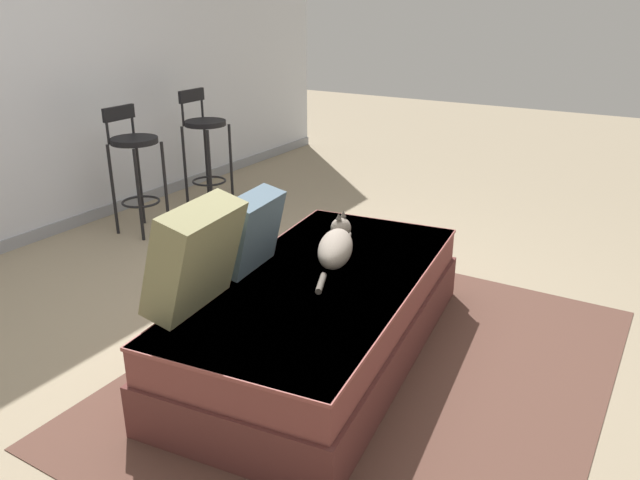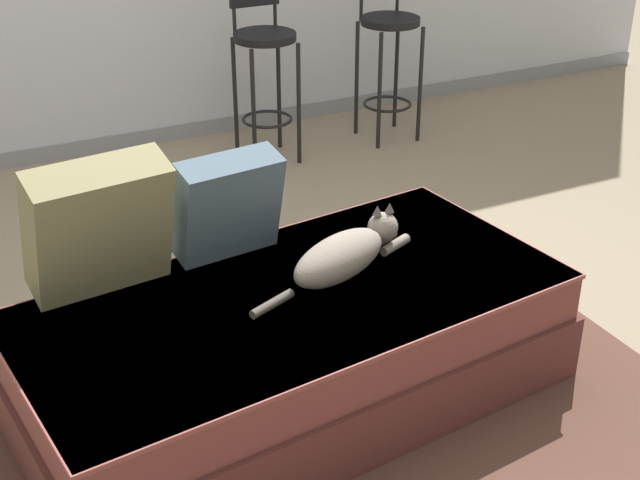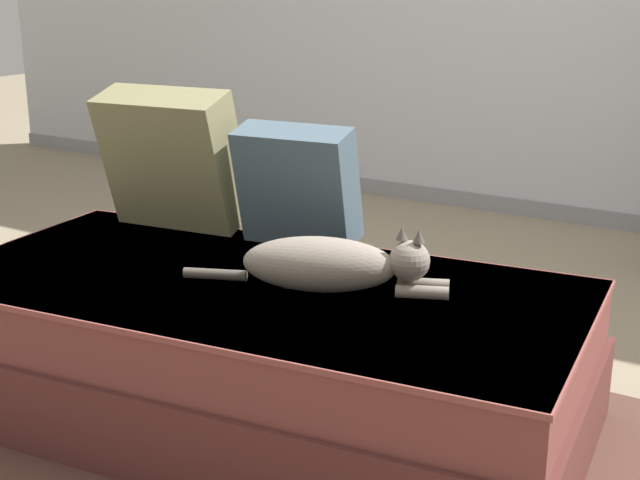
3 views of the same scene
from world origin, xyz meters
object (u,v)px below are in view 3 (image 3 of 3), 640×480
at_px(couch, 257,350).
at_px(throw_pillow_corner, 172,159).
at_px(throw_pillow_middle, 297,186).
at_px(cat, 331,265).

xyz_separation_m(couch, throw_pillow_corner, (-0.55, 0.29, 0.45)).
bearing_deg(throw_pillow_middle, couch, -75.81).
bearing_deg(throw_pillow_corner, cat, -18.01).
height_order(throw_pillow_corner, cat, throw_pillow_corner).
distance_m(throw_pillow_middle, cat, 0.45).
bearing_deg(throw_pillow_corner, throw_pillow_middle, 6.80).
bearing_deg(couch, cat, 11.75).
distance_m(couch, throw_pillow_middle, 0.54).
xyz_separation_m(throw_pillow_corner, throw_pillow_middle, (0.46, 0.05, -0.04)).
relative_size(throw_pillow_corner, cat, 0.67).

